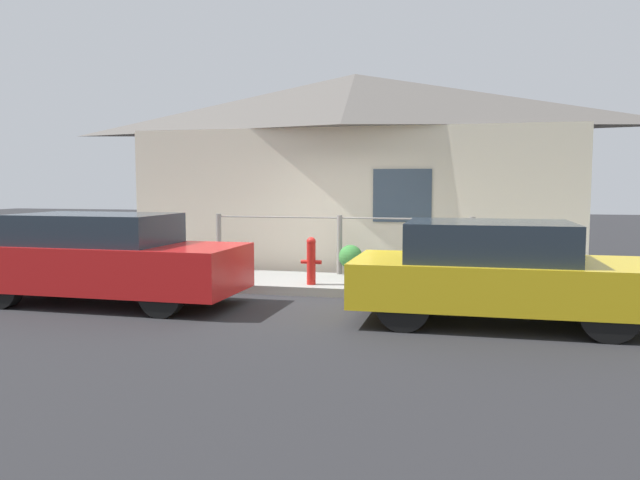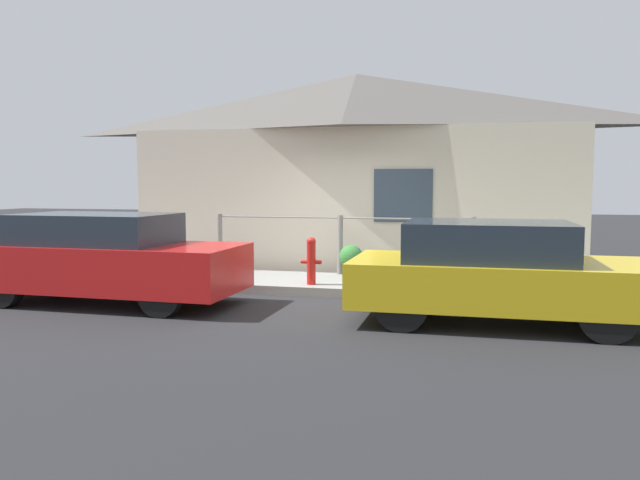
# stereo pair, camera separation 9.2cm
# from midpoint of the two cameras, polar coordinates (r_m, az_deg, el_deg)

# --- Properties ---
(ground_plane) EXTENTS (60.00, 60.00, 0.00)m
(ground_plane) POSITION_cam_midpoint_polar(r_m,az_deg,el_deg) (10.12, -0.31, -5.24)
(ground_plane) COLOR #262628
(sidewalk) EXTENTS (24.00, 1.78, 0.15)m
(sidewalk) POSITION_cam_midpoint_polar(r_m,az_deg,el_deg) (10.97, 0.78, -4.04)
(sidewalk) COLOR gray
(sidewalk) RESTS_ON ground_plane
(house) EXTENTS (9.25, 2.23, 4.08)m
(house) POSITION_cam_midpoint_polar(r_m,az_deg,el_deg) (13.07, 2.92, 11.46)
(house) COLOR beige
(house) RESTS_ON ground_plane
(fence) EXTENTS (4.90, 0.10, 1.10)m
(fence) POSITION_cam_midpoint_polar(r_m,az_deg,el_deg) (11.60, 1.57, -0.14)
(fence) COLOR gray
(fence) RESTS_ON sidewalk
(car_left) EXTENTS (4.21, 1.69, 1.37)m
(car_left) POSITION_cam_midpoint_polar(r_m,az_deg,el_deg) (10.05, -19.42, -1.60)
(car_left) COLOR red
(car_left) RESTS_ON ground_plane
(car_right) EXTENTS (3.83, 1.79, 1.34)m
(car_right) POSITION_cam_midpoint_polar(r_m,az_deg,el_deg) (8.49, 15.56, -2.80)
(car_right) COLOR gold
(car_right) RESTS_ON ground_plane
(fire_hydrant) EXTENTS (0.35, 0.16, 0.80)m
(fire_hydrant) POSITION_cam_midpoint_polar(r_m,az_deg,el_deg) (10.40, -1.07, -1.81)
(fire_hydrant) COLOR red
(fire_hydrant) RESTS_ON sidewalk
(potted_plant_near_hydrant) EXTENTS (0.43, 0.43, 0.58)m
(potted_plant_near_hydrant) POSITION_cam_midpoint_polar(r_m,az_deg,el_deg) (11.34, 2.57, -1.68)
(potted_plant_near_hydrant) COLOR slate
(potted_plant_near_hydrant) RESTS_ON sidewalk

